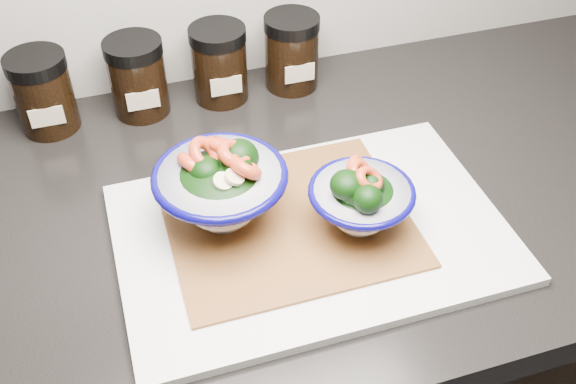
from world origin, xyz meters
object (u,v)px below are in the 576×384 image
object	(u,v)px
cutting_board	(311,233)
bowl_left	(222,186)
spice_jar_d	(292,52)
spice_jar_a	(43,93)
spice_jar_c	(219,64)
bowl_right	(361,200)
spice_jar_b	(138,77)

from	to	relation	value
cutting_board	bowl_left	distance (m)	0.12
spice_jar_d	bowl_left	bearing A→B (deg)	-122.28
cutting_board	spice_jar_d	xyz separation A→B (m)	(0.08, 0.32, 0.05)
spice_jar_a	spice_jar_d	world-z (taller)	same
spice_jar_a	spice_jar_c	xyz separation A→B (m)	(0.25, 0.00, 0.00)
bowl_left	bowl_right	bearing A→B (deg)	-22.74
bowl_right	spice_jar_b	distance (m)	0.39
bowl_left	spice_jar_a	xyz separation A→B (m)	(-0.19, 0.27, -0.01)
spice_jar_b	spice_jar_a	bearing A→B (deg)	180.00
cutting_board	bowl_right	distance (m)	0.07
spice_jar_b	spice_jar_d	xyz separation A→B (m)	(0.23, 0.00, 0.00)
spice_jar_c	spice_jar_d	bearing A→B (deg)	0.00
cutting_board	spice_jar_a	world-z (taller)	spice_jar_a
spice_jar_a	spice_jar_b	xyz separation A→B (m)	(0.13, 0.00, 0.00)
cutting_board	spice_jar_d	size ratio (longest dim) A/B	3.98
bowl_right	spice_jar_d	distance (m)	0.33
spice_jar_a	spice_jar_c	world-z (taller)	same
bowl_left	bowl_right	distance (m)	0.16
bowl_right	spice_jar_c	xyz separation A→B (m)	(-0.09, 0.33, 0.00)
bowl_left	spice_jar_a	world-z (taller)	bowl_left
spice_jar_b	bowl_right	bearing A→B (deg)	-58.33
bowl_left	spice_jar_c	distance (m)	0.28
spice_jar_a	spice_jar_b	size ratio (longest dim) A/B	1.00
spice_jar_b	spice_jar_d	bearing A→B (deg)	0.00
spice_jar_d	cutting_board	bearing A→B (deg)	-103.71
spice_jar_b	spice_jar_d	size ratio (longest dim) A/B	1.00
cutting_board	spice_jar_d	distance (m)	0.33
bowl_left	spice_jar_b	world-z (taller)	bowl_left
cutting_board	spice_jar_b	distance (m)	0.35
spice_jar_a	spice_jar_d	bearing A→B (deg)	0.00
spice_jar_b	bowl_left	bearing A→B (deg)	-77.86
spice_jar_a	spice_jar_d	xyz separation A→B (m)	(0.36, 0.00, 0.00)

